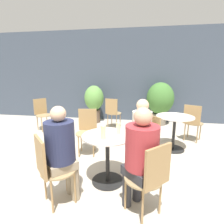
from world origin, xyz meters
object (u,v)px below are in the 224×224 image
(beer_glass_1, at_px, (103,133))
(beer_glass_2, at_px, (118,128))
(bistro_chair_0, at_px, (50,165))
(bistro_chair_4, at_px, (113,111))
(bistro_chair_2, at_px, (147,137))
(seated_person_0, at_px, (62,147))
(bistro_chair_5, at_px, (193,120))
(seated_person_1, at_px, (141,152))
(bistro_chair_3, at_px, (87,127))
(beer_glass_0, at_px, (103,127))
(cafe_table_far, at_px, (174,126))
(bistro_chair_1, at_px, (150,175))
(cafe_table_near, at_px, (108,149))
(potted_plant_0, at_px, (94,101))
(bistro_chair_6, at_px, (42,111))
(seated_person_2, at_px, (141,128))
(potted_plant_1, at_px, (160,100))

(beer_glass_1, height_order, beer_glass_2, beer_glass_1)
(bistro_chair_0, distance_m, bistro_chair_4, 3.19)
(bistro_chair_2, height_order, beer_glass_1, beer_glass_1)
(seated_person_0, bearing_deg, bistro_chair_5, -87.05)
(bistro_chair_2, relative_size, beer_glass_1, 4.75)
(seated_person_1, bearing_deg, beer_glass_1, -76.86)
(bistro_chair_3, xyz_separation_m, beer_glass_2, (0.74, -0.85, 0.29))
(seated_person_0, xyz_separation_m, seated_person_1, (0.94, -0.00, 0.00))
(bistro_chair_5, bearing_deg, beer_glass_0, 74.24)
(cafe_table_far, bearing_deg, beer_glass_1, -128.21)
(bistro_chair_3, bearing_deg, bistro_chair_5, 13.49)
(bistro_chair_1, relative_size, bistro_chair_5, 1.00)
(bistro_chair_2, bearing_deg, bistro_chair_1, -45.00)
(beer_glass_0, xyz_separation_m, beer_glass_1, (0.08, -0.30, 0.01))
(cafe_table_near, bearing_deg, potted_plant_0, 108.32)
(bistro_chair_6, relative_size, beer_glass_2, 5.27)
(bistro_chair_4, bearing_deg, potted_plant_0, -22.62)
(cafe_table_near, bearing_deg, bistro_chair_1, -45.21)
(cafe_table_far, xyz_separation_m, seated_person_1, (-0.69, -1.81, 0.20))
(bistro_chair_3, bearing_deg, bistro_chair_2, -26.12)
(bistro_chair_6, distance_m, seated_person_2, 3.27)
(bistro_chair_2, xyz_separation_m, bistro_chair_4, (-0.92, 2.03, 0.00))
(seated_person_2, bearing_deg, bistro_chair_5, 95.08)
(bistro_chair_0, distance_m, seated_person_0, 0.25)
(seated_person_0, xyz_separation_m, potted_plant_1, (1.52, 3.71, 0.06))
(bistro_chair_0, xyz_separation_m, beer_glass_0, (0.48, 0.71, 0.28))
(cafe_table_far, xyz_separation_m, seated_person_0, (-1.63, -1.81, 0.19))
(bistro_chair_2, distance_m, bistro_chair_5, 1.70)
(cafe_table_far, bearing_deg, bistro_chair_3, -166.75)
(bistro_chair_5, distance_m, bistro_chair_6, 3.99)
(beer_glass_0, bearing_deg, bistro_chair_6, 137.40)
(seated_person_1, bearing_deg, beer_glass_2, -104.36)
(bistro_chair_1, relative_size, beer_glass_0, 5.43)
(bistro_chair_2, relative_size, beer_glass_2, 5.27)
(seated_person_0, height_order, beer_glass_0, seated_person_0)
(bistro_chair_3, bearing_deg, beer_glass_1, -71.95)
(bistro_chair_3, bearing_deg, cafe_table_far, 3.84)
(cafe_table_near, distance_m, bistro_chair_6, 3.17)
(seated_person_1, bearing_deg, bistro_chair_2, -140.92)
(bistro_chair_4, distance_m, beer_glass_0, 2.50)
(potted_plant_1, bearing_deg, seated_person_1, -98.85)
(cafe_table_near, height_order, seated_person_0, seated_person_0)
(cafe_table_far, xyz_separation_m, beer_glass_0, (-1.26, -1.21, 0.28))
(cafe_table_near, bearing_deg, bistro_chair_2, 44.79)
(seated_person_2, height_order, potted_plant_1, potted_plant_1)
(potted_plant_0, bearing_deg, bistro_chair_6, -142.47)
(cafe_table_far, bearing_deg, bistro_chair_1, -106.89)
(cafe_table_far, height_order, bistro_chair_2, bistro_chair_2)
(cafe_table_far, height_order, bistro_chair_0, bistro_chair_0)
(bistro_chair_4, height_order, bistro_chair_5, same)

